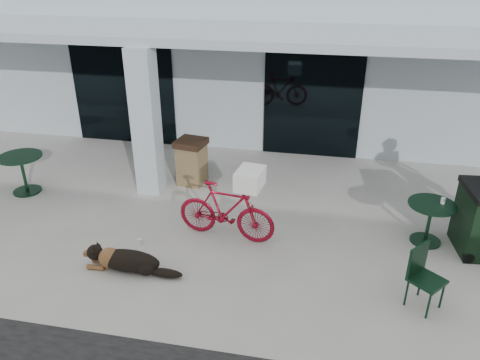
% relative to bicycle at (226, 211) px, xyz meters
% --- Properties ---
extents(ground, '(80.00, 80.00, 0.00)m').
position_rel_bicycle_xyz_m(ground, '(-0.55, -0.74, -0.55)').
color(ground, beige).
rests_on(ground, ground).
extents(building, '(22.00, 7.00, 4.50)m').
position_rel_bicycle_xyz_m(building, '(-0.55, 7.76, 1.70)').
color(building, '#AFBDC6').
rests_on(building, ground).
extents(storefront_glass_left, '(2.80, 0.06, 2.70)m').
position_rel_bicycle_xyz_m(storefront_glass_left, '(-3.75, 4.24, 0.80)').
color(storefront_glass_left, black).
rests_on(storefront_glass_left, ground).
extents(storefront_glass_right, '(2.40, 0.06, 2.70)m').
position_rel_bicycle_xyz_m(storefront_glass_right, '(1.25, 4.24, 0.80)').
color(storefront_glass_right, black).
rests_on(storefront_glass_right, ground).
extents(column, '(0.50, 0.50, 3.12)m').
position_rel_bicycle_xyz_m(column, '(-2.05, 1.56, 1.01)').
color(column, '#AFBDC6').
rests_on(column, ground).
extents(overhang, '(22.00, 2.80, 0.18)m').
position_rel_bicycle_xyz_m(overhang, '(-0.55, 2.86, 2.66)').
color(overhang, '#AFBDC6').
rests_on(overhang, column).
extents(bicycle, '(1.89, 0.76, 1.10)m').
position_rel_bicycle_xyz_m(bicycle, '(0.00, 0.00, 0.00)').
color(bicycle, maroon).
rests_on(bicycle, ground).
extents(laundry_basket, '(0.50, 0.62, 0.34)m').
position_rel_bicycle_xyz_m(laundry_basket, '(0.45, -0.06, 0.72)').
color(laundry_basket, white).
rests_on(laundry_basket, bicycle).
extents(dog, '(1.28, 0.46, 0.42)m').
position_rel_bicycle_xyz_m(dog, '(-1.37, -1.31, -0.34)').
color(dog, black).
rests_on(dog, ground).
extents(cup_near_dog, '(0.10, 0.10, 0.10)m').
position_rel_bicycle_xyz_m(cup_near_dog, '(-1.50, -0.53, -0.50)').
color(cup_near_dog, white).
rests_on(cup_near_dog, ground).
extents(cafe_table_near, '(1.11, 1.11, 0.86)m').
position_rel_bicycle_xyz_m(cafe_table_near, '(-4.72, 0.92, -0.12)').
color(cafe_table_near, black).
rests_on(cafe_table_near, ground).
extents(cafe_table_far, '(1.05, 1.05, 0.79)m').
position_rel_bicycle_xyz_m(cafe_table_far, '(3.61, 0.55, -0.16)').
color(cafe_table_far, black).
rests_on(cafe_table_far, ground).
extents(cafe_chair_far_a, '(0.66, 0.66, 0.99)m').
position_rel_bicycle_xyz_m(cafe_chair_far_a, '(3.29, -1.28, -0.06)').
color(cafe_chair_far_a, black).
rests_on(cafe_chair_far_a, ground).
extents(cup_on_table, '(0.10, 0.10, 0.11)m').
position_rel_bicycle_xyz_m(cup_on_table, '(3.78, 0.60, 0.29)').
color(cup_on_table, white).
rests_on(cup_on_table, cafe_table_far).
extents(trash_receptacle, '(0.71, 0.71, 1.05)m').
position_rel_bicycle_xyz_m(trash_receptacle, '(-1.25, 2.06, -0.03)').
color(trash_receptacle, brown).
rests_on(trash_receptacle, ground).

